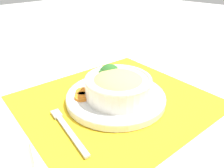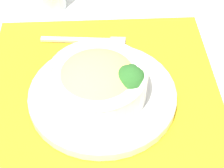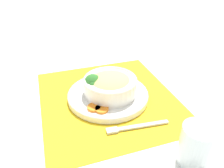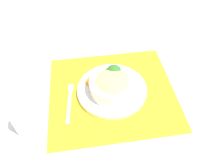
% 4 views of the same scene
% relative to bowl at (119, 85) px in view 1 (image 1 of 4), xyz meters
% --- Properties ---
extents(ground_plane, '(4.00, 4.00, 0.00)m').
position_rel_bowl_xyz_m(ground_plane, '(-0.00, 0.01, -0.05)').
color(ground_plane, white).
extents(placemat, '(0.54, 0.50, 0.00)m').
position_rel_bowl_xyz_m(placemat, '(-0.00, 0.01, -0.05)').
color(placemat, yellow).
rests_on(placemat, ground_plane).
extents(plate, '(0.27, 0.27, 0.02)m').
position_rel_bowl_xyz_m(plate, '(-0.00, 0.01, -0.04)').
color(plate, white).
rests_on(plate, placemat).
extents(bowl, '(0.18, 0.18, 0.07)m').
position_rel_bowl_xyz_m(bowl, '(0.00, 0.00, 0.00)').
color(bowl, silver).
rests_on(bowl, plate).
extents(broccoli_floret, '(0.06, 0.06, 0.07)m').
position_rel_bowl_xyz_m(broccoli_floret, '(0.02, 0.05, 0.01)').
color(broccoli_floret, '#84AD5B').
rests_on(broccoli_floret, plate).
extents(carrot_slice_near, '(0.04, 0.04, 0.01)m').
position_rel_bowl_xyz_m(carrot_slice_near, '(-0.06, 0.08, -0.03)').
color(carrot_slice_near, orange).
rests_on(carrot_slice_near, plate).
extents(carrot_slice_middle, '(0.04, 0.04, 0.01)m').
position_rel_bowl_xyz_m(carrot_slice_middle, '(-0.08, 0.06, -0.03)').
color(carrot_slice_middle, orange).
rests_on(carrot_slice_middle, plate).
extents(fork, '(0.05, 0.18, 0.01)m').
position_rel_bowl_xyz_m(fork, '(-0.17, 0.01, -0.05)').
color(fork, '#B7B7BC').
rests_on(fork, placemat).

